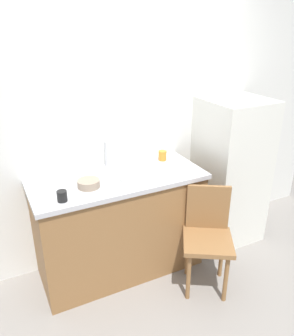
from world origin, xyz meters
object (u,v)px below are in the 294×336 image
chair (207,234)px  cup_black (62,196)px  dish_tray (136,175)px  cup_orange (162,156)px  refrigerator (230,171)px  terracotta_bowl (89,183)px

chair → cup_black: size_ratio=10.92×
dish_tray → cup_orange: cup_orange is taller
refrigerator → cup_black: bearing=-172.9°
refrigerator → cup_orange: 0.76m
refrigerator → terracotta_bowl: (-1.50, -0.08, 0.23)m
dish_tray → chair: bearing=-43.2°
chair → terracotta_bowl: size_ratio=5.07×
dish_tray → cup_orange: (0.39, 0.24, 0.02)m
chair → refrigerator: bearing=70.7°
cup_black → refrigerator: bearing=7.1°
refrigerator → cup_orange: refrigerator is taller
terracotta_bowl → chair: bearing=-27.2°
dish_tray → cup_orange: bearing=31.9°
terracotta_bowl → dish_tray: bearing=-1.5°
cup_black → terracotta_bowl: bearing=28.8°
cup_black → cup_orange: (1.03, 0.36, 0.00)m
chair → cup_orange: size_ratio=9.90×
refrigerator → chair: bearing=-140.7°
dish_tray → terracotta_bowl: (-0.40, 0.01, 0.01)m
refrigerator → cup_black: (-1.74, -0.22, 0.24)m
refrigerator → dish_tray: size_ratio=5.25×
cup_orange → chair: bearing=-84.2°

